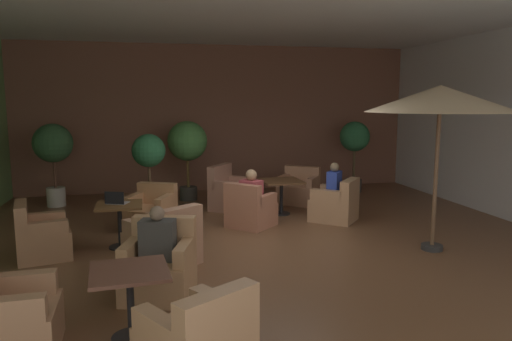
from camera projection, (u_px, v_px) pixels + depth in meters
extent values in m
cube|color=brown|center=(263.00, 245.00, 7.50)|extent=(9.94, 9.77, 0.02)
cube|color=brown|center=(219.00, 118.00, 11.91)|extent=(9.94, 0.08, 3.61)
cube|color=silver|center=(263.00, 6.00, 6.96)|extent=(9.94, 9.77, 0.06)
cylinder|color=black|center=(121.00, 247.00, 7.36)|extent=(0.37, 0.37, 0.02)
cylinder|color=black|center=(120.00, 227.00, 7.32)|extent=(0.07, 0.07, 0.65)
cube|color=brown|center=(119.00, 205.00, 7.26)|extent=(0.69, 0.69, 0.03)
cube|color=tan|center=(162.00, 248.00, 6.61)|extent=(1.13, 1.12, 0.46)
cube|color=tan|center=(175.00, 222.00, 6.34)|extent=(0.77, 0.61, 0.38)
cube|color=tan|center=(138.00, 230.00, 6.34)|extent=(0.46, 0.58, 0.19)
cube|color=tan|center=(179.00, 220.00, 6.84)|extent=(0.46, 0.58, 0.19)
cube|color=#B57D51|center=(151.00, 218.00, 8.37)|extent=(0.98, 1.02, 0.41)
cube|color=#B57D51|center=(157.00, 193.00, 8.61)|extent=(0.72, 0.46, 0.37)
cube|color=#B57D51|center=(165.00, 202.00, 8.22)|extent=(0.37, 0.61, 0.21)
cube|color=#B57D51|center=(133.00, 201.00, 8.35)|extent=(0.37, 0.61, 0.21)
cube|color=#B37B57|center=(45.00, 244.00, 6.88)|extent=(0.86, 0.87, 0.41)
cube|color=#B37B57|center=(21.00, 218.00, 6.70)|extent=(0.32, 0.75, 0.42)
cube|color=#B37B57|center=(46.00, 219.00, 7.11)|extent=(0.58, 0.28, 0.19)
cube|color=#B37B57|center=(47.00, 228.00, 6.59)|extent=(0.58, 0.28, 0.19)
cylinder|color=black|center=(281.00, 213.00, 9.51)|extent=(0.36, 0.36, 0.02)
cylinder|color=black|center=(281.00, 198.00, 9.47)|extent=(0.07, 0.07, 0.65)
cube|color=brown|center=(281.00, 181.00, 9.42)|extent=(0.80, 0.80, 0.03)
cube|color=#AE775F|center=(232.00, 199.00, 9.91)|extent=(1.07, 1.09, 0.45)
cube|color=#AE775F|center=(220.00, 176.00, 9.95)|extent=(0.61, 0.76, 0.47)
cube|color=#AE775F|center=(241.00, 181.00, 10.16)|extent=(0.54, 0.44, 0.19)
cube|color=#AE775F|center=(226.00, 186.00, 9.53)|extent=(0.54, 0.44, 0.19)
cube|color=#B97559|center=(251.00, 215.00, 8.58)|extent=(1.01, 1.01, 0.41)
cube|color=#B97559|center=(242.00, 196.00, 8.29)|extent=(0.61, 0.61, 0.40)
cube|color=#B97559|center=(239.00, 196.00, 8.73)|extent=(0.48, 0.48, 0.20)
cube|color=#B97559|center=(266.00, 200.00, 8.41)|extent=(0.48, 0.48, 0.20)
cube|color=tan|center=(334.00, 209.00, 8.98)|extent=(1.05, 1.04, 0.43)
cube|color=tan|center=(350.00, 190.00, 8.78)|extent=(0.58, 0.65, 0.38)
cube|color=tan|center=(327.00, 196.00, 8.72)|extent=(0.57, 0.51, 0.20)
cube|color=tan|center=(336.00, 190.00, 9.20)|extent=(0.57, 0.51, 0.20)
cube|color=tan|center=(298.00, 194.00, 10.47)|extent=(1.07, 1.05, 0.42)
cube|color=tan|center=(302.00, 175.00, 10.67)|extent=(0.74, 0.59, 0.38)
cube|color=tan|center=(313.00, 182.00, 10.26)|extent=(0.43, 0.53, 0.19)
cube|color=tan|center=(283.00, 180.00, 10.52)|extent=(0.43, 0.53, 0.19)
cylinder|color=black|center=(132.00, 337.00, 4.56)|extent=(0.39, 0.39, 0.02)
cylinder|color=black|center=(131.00, 306.00, 4.51)|extent=(0.07, 0.07, 0.65)
cube|color=brown|center=(129.00, 271.00, 4.46)|extent=(0.78, 0.78, 0.03)
cube|color=#AD7956|center=(17.00, 330.00, 4.28)|extent=(0.74, 0.79, 0.43)
cube|color=#AD7956|center=(26.00, 283.00, 4.53)|extent=(0.56, 0.18, 0.21)
cube|color=#AD7956|center=(11.00, 310.00, 3.95)|extent=(0.56, 0.18, 0.21)
cube|color=#AD7B55|center=(218.00, 318.00, 3.54)|extent=(0.69, 0.52, 0.41)
cube|color=#AD7B55|center=(161.00, 329.00, 3.61)|extent=(0.45, 0.59, 0.19)
cube|color=#AD7B55|center=(217.00, 306.00, 4.00)|extent=(0.45, 0.59, 0.19)
cube|color=tan|center=(159.00, 278.00, 5.51)|extent=(0.94, 0.94, 0.44)
cube|color=tan|center=(164.00, 234.00, 5.74)|extent=(0.77, 0.37, 0.44)
cube|color=tan|center=(184.00, 252.00, 5.40)|extent=(0.29, 0.61, 0.21)
cube|color=tan|center=(130.00, 251.00, 5.44)|extent=(0.29, 0.61, 0.21)
cylinder|color=#2D2D2D|center=(432.00, 247.00, 7.25)|extent=(0.32, 0.32, 0.08)
cylinder|color=brown|center=(436.00, 171.00, 7.08)|extent=(0.06, 0.06, 2.43)
cone|color=beige|center=(440.00, 99.00, 6.92)|extent=(2.18, 2.18, 0.39)
cylinder|color=#3B3332|center=(353.00, 185.00, 11.82)|extent=(0.41, 0.41, 0.31)
cylinder|color=brown|center=(354.00, 164.00, 11.74)|extent=(0.06, 0.06, 0.75)
sphere|color=#29673E|center=(355.00, 136.00, 11.64)|extent=(0.73, 0.73, 0.73)
cylinder|color=silver|center=(56.00, 197.00, 10.21)|extent=(0.38, 0.38, 0.41)
cylinder|color=brown|center=(55.00, 174.00, 10.13)|extent=(0.06, 0.06, 0.61)
sphere|color=#2F5732|center=(53.00, 143.00, 10.04)|extent=(0.82, 0.82, 0.82)
cylinder|color=silver|center=(151.00, 207.00, 9.38)|extent=(0.45, 0.45, 0.33)
cylinder|color=brown|center=(150.00, 182.00, 9.31)|extent=(0.06, 0.06, 0.69)
sphere|color=#27633A|center=(149.00, 151.00, 9.22)|extent=(0.65, 0.65, 0.65)
cylinder|color=#393630|center=(188.00, 193.00, 10.85)|extent=(0.40, 0.40, 0.30)
cylinder|color=brown|center=(188.00, 172.00, 10.78)|extent=(0.06, 0.06, 0.67)
sphere|color=#457F3E|center=(187.00, 141.00, 10.67)|extent=(0.89, 0.89, 0.89)
cube|color=#2B41A4|center=(334.00, 185.00, 8.91)|extent=(0.36, 0.38, 0.52)
sphere|color=#7F674A|center=(335.00, 167.00, 8.86)|extent=(0.17, 0.17, 0.17)
cube|color=#393633|center=(158.00, 240.00, 5.44)|extent=(0.44, 0.33, 0.47)
sphere|color=#7D634F|center=(157.00, 213.00, 5.40)|extent=(0.17, 0.17, 0.17)
cube|color=#B6464C|center=(251.00, 192.00, 8.52)|extent=(0.44, 0.44, 0.43)
sphere|color=#A37D59|center=(251.00, 175.00, 8.47)|extent=(0.20, 0.20, 0.20)
cylinder|color=white|center=(116.00, 199.00, 7.35)|extent=(0.08, 0.08, 0.11)
cube|color=#9EA0A5|center=(118.00, 203.00, 7.33)|extent=(0.37, 0.32, 0.01)
cube|color=black|center=(114.00, 198.00, 7.21)|extent=(0.29, 0.12, 0.19)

